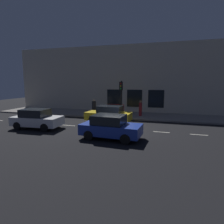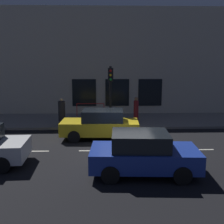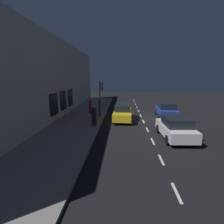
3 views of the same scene
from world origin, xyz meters
The scene contains 10 objects.
ground_plane centered at (0.00, 0.00, 0.00)m, with size 60.00×60.00×0.00m, color black.
sidewalk centered at (6.25, 0.00, 0.07)m, with size 4.50×32.00×0.15m.
building_facade centered at (8.80, 0.00, 4.06)m, with size 0.65×32.00×8.14m.
lane_centre_line centered at (0.00, -1.00, 0.00)m, with size 0.12×27.20×0.01m.
traffic_light centered at (4.31, 0.61, 2.64)m, with size 0.50×0.32×3.70m.
parked_car_0 centered at (2.05, 1.21, 0.79)m, with size 1.94×4.20×1.58m.
parked_car_2 centered at (-2.67, -0.42, 0.79)m, with size 2.12×4.04×1.58m.
pedestrian_0 centered at (4.53, 3.67, 0.95)m, with size 0.49×0.49×1.75m.
pedestrian_1 centered at (5.75, -1.15, 0.93)m, with size 0.40×0.40×1.65m.
red_railing centered at (7.37, 2.02, 0.87)m, with size 0.05×2.03×0.97m.
Camera 2 is at (-12.08, 1.00, 4.11)m, focal length 43.09 mm.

